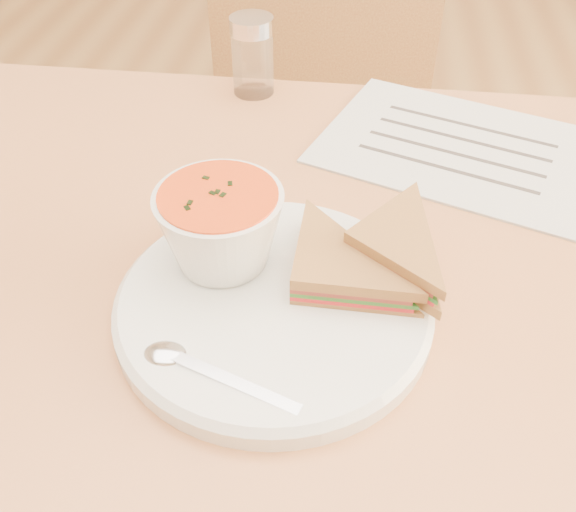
% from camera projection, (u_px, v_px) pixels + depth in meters
% --- Properties ---
extents(dining_table, '(1.00, 0.70, 0.75)m').
position_uv_depth(dining_table, '(292.00, 453.00, 0.88)').
color(dining_table, '#9F6131').
rests_on(dining_table, floor).
extents(chair_far, '(0.53, 0.53, 0.97)m').
position_uv_depth(chair_far, '(340.00, 175.00, 1.18)').
color(chair_far, brown).
rests_on(chair_far, floor).
extents(plate, '(0.32, 0.32, 0.02)m').
position_uv_depth(plate, '(274.00, 306.00, 0.56)').
color(plate, white).
rests_on(plate, dining_table).
extents(soup_bowl, '(0.12, 0.12, 0.08)m').
position_uv_depth(soup_bowl, '(221.00, 231.00, 0.56)').
color(soup_bowl, white).
rests_on(soup_bowl, plate).
extents(sandwich_half_a, '(0.11, 0.11, 0.03)m').
position_uv_depth(sandwich_half_a, '(290.00, 295.00, 0.53)').
color(sandwich_half_a, '#9C6637').
rests_on(sandwich_half_a, plate).
extents(sandwich_half_b, '(0.15, 0.15, 0.03)m').
position_uv_depth(sandwich_half_b, '(343.00, 246.00, 0.56)').
color(sandwich_half_b, '#9C6637').
rests_on(sandwich_half_b, plate).
extents(spoon, '(0.18, 0.09, 0.01)m').
position_uv_depth(spoon, '(221.00, 378.00, 0.49)').
color(spoon, silver).
rests_on(spoon, plate).
extents(paper_menu, '(0.37, 0.32, 0.00)m').
position_uv_depth(paper_menu, '(458.00, 147.00, 0.76)').
color(paper_menu, silver).
rests_on(paper_menu, dining_table).
extents(condiment_shaker, '(0.07, 0.07, 0.10)m').
position_uv_depth(condiment_shaker, '(253.00, 56.00, 0.83)').
color(condiment_shaker, silver).
rests_on(condiment_shaker, dining_table).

